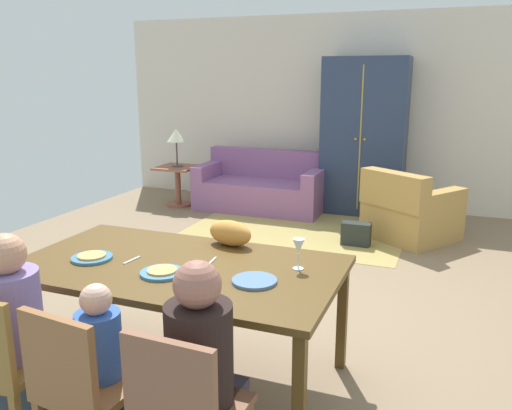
# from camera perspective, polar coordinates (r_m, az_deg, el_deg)

# --- Properties ---
(ground_plane) EXTENTS (7.11, 6.34, 0.02)m
(ground_plane) POSITION_cam_1_polar(r_m,az_deg,el_deg) (4.90, 2.46, -8.46)
(ground_plane) COLOR #866D52
(back_wall) EXTENTS (7.11, 0.10, 2.70)m
(back_wall) POSITION_cam_1_polar(r_m,az_deg,el_deg) (7.67, 10.49, 9.95)
(back_wall) COLOR beige
(back_wall) RESTS_ON ground_plane
(dining_table) EXTENTS (1.95, 1.08, 0.76)m
(dining_table) POSITION_cam_1_polar(r_m,az_deg,el_deg) (3.22, -8.50, -7.41)
(dining_table) COLOR #553B17
(dining_table) RESTS_ON ground_plane
(plate_near_man) EXTENTS (0.25, 0.25, 0.02)m
(plate_near_man) POSITION_cam_1_polar(r_m,az_deg,el_deg) (3.39, -17.49, -5.53)
(plate_near_man) COLOR teal
(plate_near_man) RESTS_ON dining_table
(pizza_near_man) EXTENTS (0.17, 0.17, 0.01)m
(pizza_near_man) POSITION_cam_1_polar(r_m,az_deg,el_deg) (3.38, -17.51, -5.29)
(pizza_near_man) COLOR #E2A452
(pizza_near_man) RESTS_ON plate_near_man
(plate_near_child) EXTENTS (0.25, 0.25, 0.02)m
(plate_near_child) POSITION_cam_1_polar(r_m,az_deg,el_deg) (3.05, -10.23, -7.30)
(plate_near_child) COLOR teal
(plate_near_child) RESTS_ON dining_table
(pizza_near_child) EXTENTS (0.17, 0.17, 0.01)m
(pizza_near_child) POSITION_cam_1_polar(r_m,az_deg,el_deg) (3.04, -10.24, -7.04)
(pizza_near_child) COLOR #DCA252
(pizza_near_child) RESTS_ON plate_near_child
(plate_near_woman) EXTENTS (0.25, 0.25, 0.02)m
(plate_near_woman) POSITION_cam_1_polar(r_m,az_deg,el_deg) (2.89, -0.17, -8.28)
(plate_near_woman) COLOR #5378A6
(plate_near_woman) RESTS_ON dining_table
(wine_glass) EXTENTS (0.07, 0.07, 0.19)m
(wine_glass) POSITION_cam_1_polar(r_m,az_deg,el_deg) (3.04, 4.67, -4.66)
(wine_glass) COLOR silver
(wine_glass) RESTS_ON dining_table
(fork) EXTENTS (0.03, 0.15, 0.01)m
(fork) POSITION_cam_1_polar(r_m,az_deg,el_deg) (3.30, -13.40, -5.87)
(fork) COLOR silver
(fork) RESTS_ON dining_table
(knife) EXTENTS (0.03, 0.17, 0.01)m
(knife) POSITION_cam_1_polar(r_m,az_deg,el_deg) (3.20, -4.90, -6.19)
(knife) COLOR silver
(knife) RESTS_ON dining_table
(person_man) EXTENTS (0.30, 0.41, 1.11)m
(person_man) POSITION_cam_1_polar(r_m,az_deg,el_deg) (3.08, -24.36, -13.35)
(person_man) COLOR #2E3E4E
(person_man) RESTS_ON ground_plane
(dining_chair_child) EXTENTS (0.46, 0.46, 0.87)m
(dining_chair_child) POSITION_cam_1_polar(r_m,az_deg,el_deg) (2.65, -18.63, -17.96)
(dining_chair_child) COLOR brown
(dining_chair_child) RESTS_ON ground_plane
(person_child) EXTENTS (0.22, 0.30, 0.92)m
(person_child) POSITION_cam_1_polar(r_m,az_deg,el_deg) (2.79, -16.01, -17.51)
(person_child) COLOR #283A52
(person_child) RESTS_ON ground_plane
(dining_chair_woman) EXTENTS (0.43, 0.43, 0.87)m
(dining_chair_woman) POSITION_cam_1_polar(r_m,az_deg,el_deg) (2.38, -7.81, -21.29)
(dining_chair_woman) COLOR brown
(dining_chair_woman) RESTS_ON ground_plane
(person_woman) EXTENTS (0.30, 0.40, 1.11)m
(person_woman) POSITION_cam_1_polar(r_m,az_deg,el_deg) (2.50, -5.69, -18.82)
(person_woman) COLOR #3B3649
(person_woman) RESTS_ON ground_plane
(cat) EXTENTS (0.35, 0.23, 0.17)m
(cat) POSITION_cam_1_polar(r_m,az_deg,el_deg) (3.47, -2.83, -3.07)
(cat) COLOR #D38939
(cat) RESTS_ON dining_table
(area_rug) EXTENTS (2.60, 1.80, 0.01)m
(area_rug) POSITION_cam_1_polar(r_m,az_deg,el_deg) (6.46, 4.40, -2.75)
(area_rug) COLOR tan
(area_rug) RESTS_ON ground_plane
(couch) EXTENTS (1.78, 0.86, 0.82)m
(couch) POSITION_cam_1_polar(r_m,az_deg,el_deg) (7.42, 0.63, 1.87)
(couch) COLOR #905B8F
(couch) RESTS_ON ground_plane
(armchair) EXTENTS (1.18, 1.19, 0.82)m
(armchair) POSITION_cam_1_polar(r_m,az_deg,el_deg) (6.29, 16.39, -0.78)
(armchair) COLOR #B98B47
(armchair) RESTS_ON ground_plane
(armoire) EXTENTS (1.10, 0.59, 2.10)m
(armoire) POSITION_cam_1_polar(r_m,az_deg,el_deg) (7.27, 11.72, 7.30)
(armoire) COLOR navy
(armoire) RESTS_ON ground_plane
(side_table) EXTENTS (0.56, 0.56, 0.58)m
(side_table) POSITION_cam_1_polar(r_m,az_deg,el_deg) (7.68, -8.54, 2.70)
(side_table) COLOR #90543F
(side_table) RESTS_ON ground_plane
(table_lamp) EXTENTS (0.26, 0.26, 0.54)m
(table_lamp) POSITION_cam_1_polar(r_m,az_deg,el_deg) (7.58, -8.71, 7.38)
(table_lamp) COLOR #524142
(table_lamp) RESTS_ON side_table
(handbag) EXTENTS (0.32, 0.16, 0.26)m
(handbag) POSITION_cam_1_polar(r_m,az_deg,el_deg) (5.97, 10.88, -3.12)
(handbag) COLOR #242A27
(handbag) RESTS_ON ground_plane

